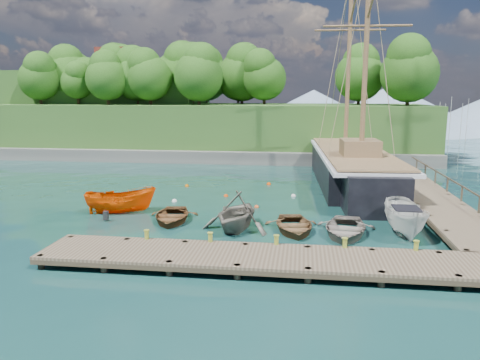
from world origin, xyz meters
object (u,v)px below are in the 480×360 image
at_px(cabin_boat_white, 405,235).
at_px(rowboat_1, 236,230).
at_px(rowboat_3, 344,235).
at_px(schooner, 352,169).
at_px(motorboat_orange, 121,213).
at_px(rowboat_2, 293,231).
at_px(rowboat_0, 172,221).

bearing_deg(cabin_boat_white, rowboat_1, -178.13).
relative_size(rowboat_1, rowboat_3, 0.95).
height_order(cabin_boat_white, schooner, schooner).
distance_m(rowboat_3, schooner, 14.52).
bearing_deg(rowboat_1, cabin_boat_white, 13.98).
bearing_deg(cabin_boat_white, rowboat_3, -172.03).
height_order(motorboat_orange, cabin_boat_white, cabin_boat_white).
xyz_separation_m(rowboat_1, rowboat_3, (5.71, -0.14, 0.00)).
distance_m(rowboat_2, motorboat_orange, 10.94).
bearing_deg(schooner, cabin_boat_white, -86.95).
bearing_deg(rowboat_0, schooner, 41.30).
relative_size(rowboat_2, schooner, 0.14).
height_order(rowboat_1, rowboat_2, rowboat_1).
relative_size(rowboat_2, cabin_boat_white, 0.83).
distance_m(rowboat_0, rowboat_3, 9.77).
height_order(rowboat_0, motorboat_orange, motorboat_orange).
distance_m(motorboat_orange, cabin_boat_white, 16.59).
height_order(rowboat_0, rowboat_2, rowboat_2).
height_order(rowboat_1, motorboat_orange, rowboat_1).
bearing_deg(rowboat_1, motorboat_orange, 172.38).
relative_size(rowboat_0, cabin_boat_white, 0.82).
xyz_separation_m(rowboat_3, motorboat_orange, (-13.30, 2.85, 0.00)).
height_order(rowboat_1, schooner, schooner).
bearing_deg(schooner, rowboat_3, -99.52).
relative_size(rowboat_0, motorboat_orange, 0.93).
bearing_deg(rowboat_2, rowboat_1, 175.25).
xyz_separation_m(cabin_boat_white, schooner, (-1.41, 13.93, 1.19)).
relative_size(rowboat_0, rowboat_3, 0.91).
distance_m(rowboat_0, schooner, 17.31).
height_order(rowboat_1, cabin_boat_white, rowboat_1).
relative_size(motorboat_orange, cabin_boat_white, 0.88).
distance_m(rowboat_1, cabin_boat_white, 8.84).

